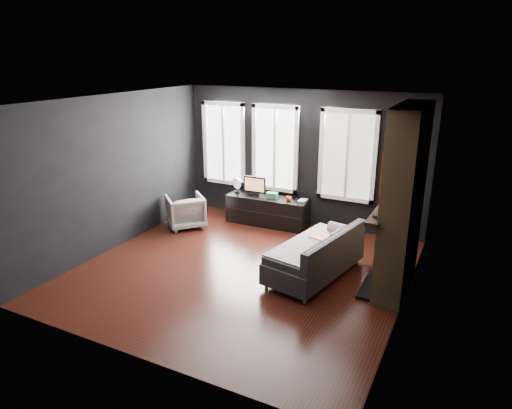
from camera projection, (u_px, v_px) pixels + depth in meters
The scene contains 18 objects.
floor at pixel (242, 270), 7.39m from camera, with size 5.00×5.00×0.00m, color black.
ceiling at pixel (240, 100), 6.53m from camera, with size 5.00×5.00×0.00m, color white.
wall_back at pixel (301, 158), 9.08m from camera, with size 5.00×0.02×2.70m, color black.
wall_left at pixel (116, 172), 8.02m from camera, with size 0.02×5.00×2.70m, color black.
wall_right at pixel (411, 215), 5.90m from camera, with size 0.02×5.00×2.70m, color black.
windows at pixel (280, 105), 8.91m from camera, with size 4.00×0.16×1.76m, color white, non-canonical shape.
fireplace at pixel (403, 200), 6.49m from camera, with size 0.70×1.62×2.70m, color #93724C, non-canonical shape.
sofa at pixel (315, 253), 7.10m from camera, with size 0.91×1.81×0.78m, color black, non-canonical shape.
stripe_pillow at pixel (336, 240), 7.14m from camera, with size 0.07×0.28×0.28m, color gray.
armchair at pixel (185, 210), 9.14m from camera, with size 0.70×0.65×0.72m, color white.
media_console at pixel (268, 210), 9.30m from camera, with size 1.68×0.52×0.58m, color black, non-canonical shape.
monitor at pixel (255, 185), 9.28m from camera, with size 0.49×0.11×0.44m, color black, non-canonical shape.
desk_fan at pixel (237, 185), 9.46m from camera, with size 0.23×0.23×0.32m, color #A2A2A2, non-canonical shape.
mug at pixel (289, 198), 8.95m from camera, with size 0.12×0.09×0.12m, color #E73907.
book at pixel (300, 195), 9.00m from camera, with size 0.15×0.02×0.20m, color #BFAD93.
storage_box at pixel (272, 195), 9.12m from camera, with size 0.21×0.13×0.12m, color #2D6B3D.
mantel_vase at pixel (391, 192), 6.99m from camera, with size 0.17×0.17×0.17m, color gold.
mantel_clock at pixel (377, 216), 6.16m from camera, with size 0.12×0.12×0.04m, color black.
Camera 1 is at (3.18, -5.86, 3.35)m, focal length 32.00 mm.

